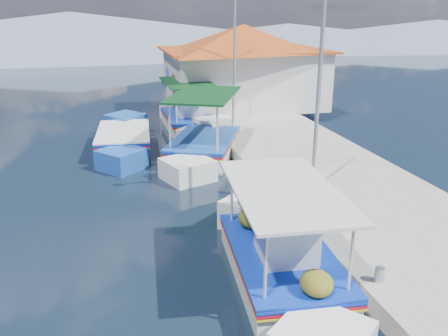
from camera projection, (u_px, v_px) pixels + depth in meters
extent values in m
plane|color=black|center=(172.00, 254.00, 11.57)|extent=(160.00, 160.00, 0.00)
cube|color=#A9A79E|center=(300.00, 156.00, 18.36)|extent=(5.00, 44.00, 0.50)
cylinder|color=#A5A8AD|center=(379.00, 274.00, 9.49)|extent=(0.20, 0.20, 0.30)
cylinder|color=#A5A8AD|center=(288.00, 187.00, 14.08)|extent=(0.20, 0.20, 0.30)
cylinder|color=#A5A8AD|center=(235.00, 137.00, 19.58)|extent=(0.20, 0.20, 0.30)
cylinder|color=#A5A8AD|center=(205.00, 108.00, 25.08)|extent=(0.20, 0.20, 0.30)
cube|color=white|center=(281.00, 269.00, 10.51)|extent=(2.36, 4.17, 0.88)
cube|color=white|center=(239.00, 217.00, 12.86)|extent=(2.07, 2.07, 0.97)
cube|color=#0D30AE|center=(282.00, 253.00, 10.38)|extent=(2.43, 4.30, 0.06)
cube|color=red|center=(281.00, 256.00, 10.40)|extent=(2.43, 4.30, 0.05)
cube|color=yellow|center=(281.00, 259.00, 10.42)|extent=(2.43, 4.30, 0.04)
cube|color=#0D30AE|center=(282.00, 251.00, 10.36)|extent=(2.45, 4.26, 0.05)
cube|color=brown|center=(282.00, 252.00, 10.37)|extent=(2.19, 4.08, 0.05)
cube|color=white|center=(288.00, 237.00, 9.95)|extent=(1.22, 1.29, 1.02)
cube|color=silver|center=(289.00, 214.00, 9.78)|extent=(1.33, 1.39, 0.06)
cylinder|color=beige|center=(222.00, 198.00, 11.39)|extent=(0.06, 0.06, 1.48)
cylinder|color=beige|center=(283.00, 190.00, 11.89)|extent=(0.06, 0.06, 1.48)
cylinder|color=beige|center=(283.00, 266.00, 8.37)|extent=(0.06, 0.06, 1.48)
cylinder|color=beige|center=(361.00, 252.00, 8.87)|extent=(0.06, 0.06, 1.48)
cube|color=silver|center=(284.00, 189.00, 9.89)|extent=(2.46, 4.18, 0.06)
ellipsoid|color=#434412|center=(245.00, 220.00, 11.33)|extent=(0.70, 0.77, 0.53)
ellipsoid|color=#434412|center=(262.00, 210.00, 11.95)|extent=(0.59, 0.65, 0.44)
ellipsoid|color=#434412|center=(329.00, 280.00, 8.86)|extent=(0.63, 0.69, 0.47)
sphere|color=#FF4E08|center=(309.00, 208.00, 10.92)|extent=(0.37, 0.37, 0.37)
cube|color=white|center=(204.00, 151.00, 18.98)|extent=(3.71, 4.65, 1.05)
cube|color=white|center=(168.00, 134.00, 20.97)|extent=(2.04, 2.04, 1.16)
cube|color=white|center=(248.00, 168.00, 17.01)|extent=(1.98, 1.98, 0.99)
cube|color=#0D30AE|center=(204.00, 140.00, 18.82)|extent=(3.82, 4.78, 0.07)
cube|color=red|center=(204.00, 142.00, 18.85)|extent=(3.82, 4.78, 0.06)
cube|color=yellow|center=(204.00, 144.00, 18.87)|extent=(3.82, 4.78, 0.04)
cube|color=#1D50AE|center=(204.00, 138.00, 18.80)|extent=(3.82, 4.76, 0.06)
cube|color=brown|center=(204.00, 139.00, 18.81)|extent=(3.52, 4.50, 0.06)
cylinder|color=beige|center=(162.00, 113.00, 19.27)|extent=(0.08, 0.08, 1.76)
cylinder|color=beige|center=(197.00, 107.00, 20.31)|extent=(0.08, 0.08, 1.76)
cylinder|color=beige|center=(213.00, 129.00, 16.73)|extent=(0.08, 0.08, 1.76)
cylinder|color=beige|center=(250.00, 122.00, 17.77)|extent=(0.08, 0.08, 1.76)
cube|color=#0B3717|center=(204.00, 95.00, 18.23)|extent=(3.81, 4.69, 0.08)
cube|color=#1D50AE|center=(124.00, 144.00, 19.93)|extent=(2.37, 4.05, 1.09)
cube|color=#1D50AE|center=(117.00, 127.00, 22.22)|extent=(2.09, 2.09, 1.20)
cube|color=#1D50AE|center=(133.00, 162.00, 17.67)|extent=(2.03, 2.03, 1.03)
cube|color=#0D30AE|center=(123.00, 133.00, 19.76)|extent=(2.44, 4.17, 0.07)
cube|color=red|center=(124.00, 135.00, 19.79)|extent=(2.44, 4.17, 0.06)
cube|color=yellow|center=(124.00, 137.00, 19.82)|extent=(2.44, 4.17, 0.05)
cube|color=white|center=(123.00, 131.00, 19.74)|extent=(2.45, 4.13, 0.06)
cube|color=brown|center=(123.00, 132.00, 19.75)|extent=(2.20, 3.96, 0.06)
cube|color=white|center=(188.00, 125.00, 23.38)|extent=(2.16, 4.08, 0.96)
cube|color=white|center=(180.00, 111.00, 25.83)|extent=(2.15, 2.15, 1.06)
cube|color=white|center=(198.00, 138.00, 20.97)|extent=(2.09, 2.09, 0.91)
cube|color=#0D30AE|center=(188.00, 116.00, 23.23)|extent=(2.23, 4.20, 0.06)
cube|color=red|center=(188.00, 117.00, 23.26)|extent=(2.23, 4.20, 0.05)
cube|color=yellow|center=(188.00, 119.00, 23.28)|extent=(2.23, 4.20, 0.04)
cube|color=#0D30AE|center=(188.00, 114.00, 23.21)|extent=(2.25, 4.16, 0.05)
cube|color=brown|center=(188.00, 115.00, 23.22)|extent=(1.99, 4.00, 0.05)
cube|color=white|center=(189.00, 105.00, 22.76)|extent=(1.18, 1.32, 1.11)
cube|color=silver|center=(189.00, 93.00, 22.58)|extent=(1.29, 1.42, 0.06)
cylinder|color=beige|center=(166.00, 94.00, 24.34)|extent=(0.07, 0.07, 1.61)
cylinder|color=beige|center=(198.00, 92.00, 24.71)|extent=(0.07, 0.07, 1.61)
cylinder|color=beige|center=(175.00, 106.00, 21.21)|extent=(0.07, 0.07, 1.61)
cylinder|color=beige|center=(212.00, 105.00, 21.58)|extent=(0.07, 0.07, 1.61)
cube|color=#0B3717|center=(187.00, 82.00, 22.70)|extent=(2.27, 4.08, 0.07)
cube|color=silver|center=(243.00, 78.00, 26.11)|extent=(8.00, 6.00, 3.00)
cube|color=#B34218|center=(243.00, 50.00, 25.61)|extent=(8.64, 6.48, 0.10)
pyramid|color=#B34218|center=(243.00, 37.00, 25.40)|extent=(10.49, 10.49, 1.40)
cube|color=brown|center=(175.00, 93.00, 24.44)|extent=(0.06, 1.00, 2.00)
cube|color=#0D30AE|center=(168.00, 75.00, 26.53)|extent=(0.06, 1.20, 0.90)
cylinder|color=#A5A8AD|center=(319.00, 91.00, 13.34)|extent=(0.12, 0.12, 6.00)
cylinder|color=#A5A8AD|center=(234.00, 59.00, 21.59)|extent=(0.12, 0.12, 6.00)
cone|color=slate|center=(71.00, 34.00, 60.96)|extent=(96.00, 96.00, 5.50)
cone|color=slate|center=(287.00, 37.00, 68.20)|extent=(76.80, 76.80, 3.80)
cone|color=slate|center=(436.00, 33.00, 73.94)|extent=(89.60, 89.60, 4.20)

